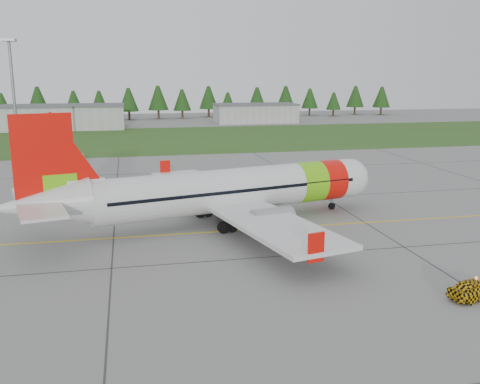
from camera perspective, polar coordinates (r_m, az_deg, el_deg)
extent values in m
plane|color=gray|center=(45.33, 5.89, -6.72)|extent=(320.00, 320.00, 0.00)
cylinder|color=silver|center=(53.97, -0.66, 0.27)|extent=(28.75, 10.87, 4.28)
sphere|color=silver|center=(61.23, 11.55, 1.51)|extent=(4.28, 4.28, 4.28)
cone|color=silver|center=(49.28, -20.14, -1.27)|extent=(8.48, 5.97, 4.28)
cube|color=black|center=(61.36, 11.81, 1.88)|extent=(2.38, 3.19, 0.61)
cylinder|color=#6ACB0F|center=(58.13, 7.22, 1.07)|extent=(3.80, 4.91, 4.36)
cylinder|color=red|center=(59.58, 9.35, 1.29)|extent=(3.37, 4.81, 4.36)
cube|color=silver|center=(54.02, -1.18, -1.03)|extent=(14.13, 35.56, 0.40)
cube|color=red|center=(69.50, -7.98, 2.45)|extent=(1.33, 0.50, 2.20)
cube|color=red|center=(38.63, 8.11, -5.88)|extent=(1.33, 0.50, 2.20)
cylinder|color=gray|center=(60.18, -2.13, -0.20)|extent=(4.38, 3.17, 2.31)
cylinder|color=gray|center=(49.67, 3.44, -3.01)|extent=(4.38, 3.17, 2.31)
cube|color=red|center=(48.59, -20.21, 2.97)|extent=(5.00, 1.57, 8.34)
cube|color=#6ACB0F|center=(49.15, -18.60, 0.32)|extent=(2.88, 1.12, 2.63)
cube|color=silver|center=(49.18, -20.79, -1.02)|extent=(6.38, 13.10, 0.24)
cylinder|color=slate|center=(60.52, 9.77, -1.11)|extent=(0.20, 0.20, 1.54)
cylinder|color=black|center=(60.61, 9.76, -1.47)|extent=(0.80, 0.47, 0.75)
cylinder|color=slate|center=(56.62, -3.48, -1.61)|extent=(0.24, 0.24, 2.09)
cylinder|color=black|center=(56.58, -3.88, -2.12)|extent=(1.23, 0.75, 1.14)
cylinder|color=slate|center=(51.17, -0.88, -3.15)|extent=(0.24, 0.24, 2.09)
cylinder|color=black|center=(51.13, -1.32, -3.72)|extent=(1.23, 0.75, 1.14)
imported|color=yellow|center=(39.57, 23.97, -7.64)|extent=(1.70, 1.88, 4.02)
imported|color=white|center=(93.29, -16.92, 4.33)|extent=(1.70, 1.62, 4.64)
cube|color=#30561E|center=(124.27, -5.74, 5.71)|extent=(320.00, 50.00, 0.03)
cube|color=gold|center=(52.62, 3.24, -3.89)|extent=(120.00, 0.25, 0.02)
cube|color=#A8A8A3|center=(152.03, -18.37, 7.54)|extent=(32.00, 14.00, 6.00)
cube|color=#A8A8A3|center=(163.67, 1.64, 8.36)|extent=(24.00, 12.00, 5.20)
cylinder|color=slate|center=(100.51, -22.93, 8.86)|extent=(0.50, 0.50, 20.00)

